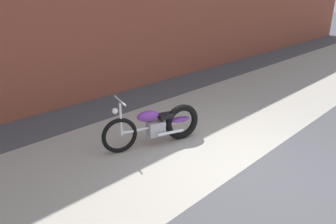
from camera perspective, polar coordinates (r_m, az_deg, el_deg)
ground_plane at (r=5.78m, az=13.56°, el=-9.45°), size 80.00×80.00×0.00m
sidewalk_slab at (r=6.70m, az=0.70°, el=-4.38°), size 36.00×3.50×0.01m
motorcycle_purple at (r=6.28m, az=-1.49°, el=-2.24°), size 1.93×0.87×1.03m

